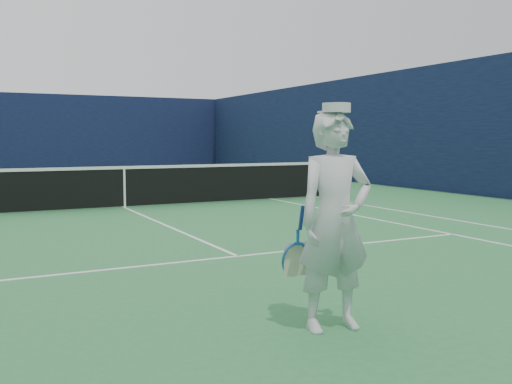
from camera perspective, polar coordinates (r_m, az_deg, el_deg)
ground at (r=14.07m, az=-12.98°, el=-1.56°), size 80.00×80.00×0.00m
court_markings at (r=14.07m, az=-12.98°, el=-1.54°), size 11.03×23.83×0.01m
windscreen_fence at (r=13.98m, az=-13.15°, el=6.61°), size 20.12×36.12×4.00m
tennis_net at (r=14.02m, az=-13.03°, el=0.70°), size 12.88×0.09×1.07m
tennis_player at (r=4.95m, az=7.89°, el=-2.84°), size 0.78×0.55×1.95m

